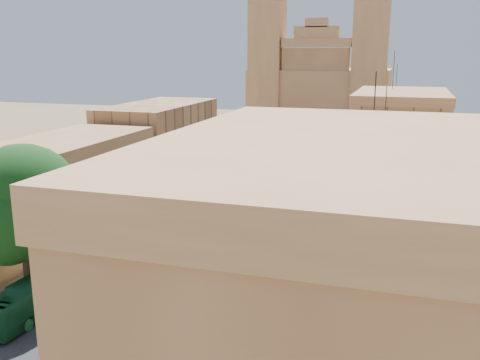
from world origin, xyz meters
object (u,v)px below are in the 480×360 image
Objects in this scene: bus_green_north at (40,294)px; car_blue_a at (217,222)px; car_cream at (274,211)px; car_blue_b at (284,160)px; street_tree_b at (147,180)px; pedestrian_c at (281,260)px; church at (320,93)px; pedestrian_a at (318,274)px; red_truck at (164,254)px; street_tree_a at (84,216)px; olive_pickup at (268,228)px; car_white_b at (302,183)px; street_tree_c at (190,163)px; bus_red_east at (231,258)px; bus_cream_east at (291,219)px; ficus_tree at (26,205)px; street_tree_d at (220,147)px; car_dkblue at (256,183)px; car_white_a at (232,198)px.

bus_green_north is 21.03m from car_blue_a.
car_cream is 1.04× the size of car_blue_b.
pedestrian_c is at bearing -32.60° from street_tree_b.
car_cream is at bearing -86.11° from church.
red_truck is at bearing -9.41° from pedestrian_a.
red_truck is at bearing -91.01° from church.
pedestrian_a is 0.83× the size of pedestrian_c.
church is 55.82m from street_tree_b.
street_tree_a is at bearing 109.40° from bus_green_north.
car_blue_b is at bearing 100.16° from olive_pickup.
car_white_b is 29.88m from pedestrian_a.
car_blue_a is at bearing 67.63° from car_cream.
car_white_b is at bearing 48.94° from street_tree_b.
red_truck is (8.79, -26.50, -1.56)m from street_tree_c.
bus_red_east is 1.04× the size of bus_cream_east.
church is 3.97× the size of bus_cream_east.
ficus_tree is 6.70m from bus_green_north.
pedestrian_a reaches higher than car_blue_a.
ficus_tree is 2.23× the size of street_tree_d.
street_tree_a is at bearing 61.38° from car_white_b.
car_dkblue is at bearing 108.87° from olive_pickup.
car_dkblue is at bearing 90.83° from red_truck.
church is at bearing 71.91° from street_tree_d.
car_white_b is 27.67m from pedestrian_c.
street_tree_b is at bearing -90.00° from street_tree_c.
street_tree_a is 11.72m from bus_green_north.
olive_pickup is 1.45× the size of car_white_b.
street_tree_d is at bearing 102.85° from red_truck.
street_tree_a is 1.09× the size of car_cream.
church is at bearing -85.93° from car_white_b.
ficus_tree is 44.11m from street_tree_d.
bus_red_east is (13.40, 6.93, -5.17)m from ficus_tree.
street_tree_c reaches higher than car_blue_a.
street_tree_c is 0.52× the size of bus_green_north.
street_tree_c reaches higher than bus_green_north.
ficus_tree is 1.19× the size of bus_green_north.
red_truck is 9.41m from pedestrian_c.
street_tree_c is at bearing 91.07° from ficus_tree.
street_tree_c is 17.43m from car_blue_a.
ficus_tree is 8.66m from street_tree_a.
street_tree_a is 9.27m from red_truck.
street_tree_a is (-10.00, -66.61, -6.31)m from church.
bus_red_east is 6.03× the size of pedestrian_a.
pedestrian_c is at bearing 107.23° from bus_cream_east.
street_tree_b reaches higher than bus_green_north.
pedestrian_c is (3.59, 1.81, -0.37)m from bus_red_east.
car_white_b is at bearing -54.82° from car_blue_b.
car_dkblue is (4.81, 37.41, -0.69)m from bus_green_north.
car_white_b is at bearing 63.42° from street_tree_a.
street_tree_d is 19.15m from car_white_a.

